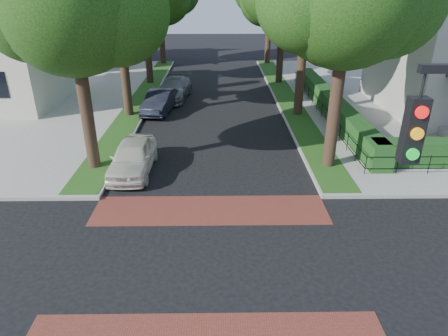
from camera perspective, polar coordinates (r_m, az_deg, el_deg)
The scene contains 11 objects.
ground at distance 12.90m, azimuth -2.22°, elevation -13.40°, with size 120.00×120.00×0.00m, color black.
crosswalk_far at distance 15.53m, azimuth -1.96°, elevation -6.00°, with size 9.00×2.20×0.01m, color maroon.
grass_strip_ne at distance 30.64m, azimuth 8.88°, elevation 9.98°, with size 1.60×29.80×0.02m, color #214C15.
grass_strip_nw at distance 30.77m, azimuth -11.68°, elevation 9.82°, with size 1.60×29.80×0.02m, color #214C15.
tree_left_near at distance 18.26m, azimuth -20.58°, elevation 21.30°, with size 7.50×6.45×10.20m.
hedge_main_road at distance 27.13m, azimuth 15.16°, elevation 8.72°, with size 1.00×18.00×1.20m, color #153B14.
fence_main_road at distance 26.97m, azimuth 13.47°, elevation 8.47°, with size 0.06×18.00×0.90m, color black, non-canonical shape.
house_left_far at distance 45.06m, azimuth -22.72°, elevation 19.57°, with size 10.00×9.00×10.14m.
parked_car_front at distance 18.71m, azimuth -12.89°, elevation 1.60°, with size 1.79×4.44×1.51m, color silver.
parked_car_middle at distance 27.39m, azimuth -9.15°, elevation 9.37°, with size 1.54×4.42×1.46m, color black.
parked_car_rear at distance 30.55m, azimuth -7.14°, elevation 11.17°, with size 2.09×5.14×1.49m, color slate.
Camera 1 is at (0.35, -10.08, 8.04)m, focal length 32.00 mm.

